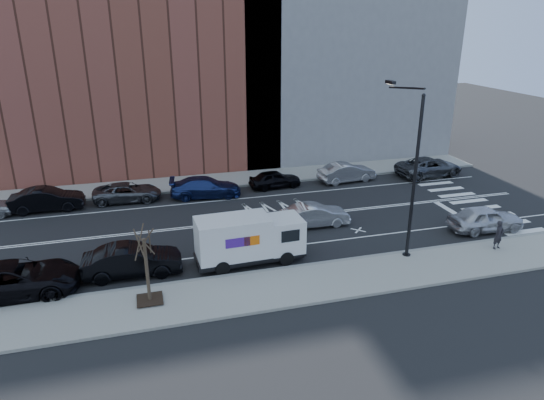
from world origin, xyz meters
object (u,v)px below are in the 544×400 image
fedex_van (249,239)px  driving_sedan (315,215)px  pedestrian (499,235)px  near_parked_front (485,219)px  far_parked_b (47,199)px

fedex_van → driving_sedan: fedex_van is taller
fedex_van → pedestrian: fedex_van is taller
fedex_van → near_parked_front: bearing=-1.7°
fedex_van → far_parked_b: bearing=133.9°
fedex_van → pedestrian: 14.23m
far_parked_b → driving_sedan: (16.92, -7.51, -0.07)m
near_parked_front → driving_sedan: bearing=72.7°
driving_sedan → near_parked_front: near_parked_front is taller
far_parked_b → pedestrian: bearing=-118.1°
fedex_van → driving_sedan: bearing=33.4°
driving_sedan → pedestrian: 10.78m
fedex_van → driving_sedan: (5.19, 3.74, -0.69)m
far_parked_b → driving_sedan: 18.52m
fedex_van → far_parked_b: (-11.74, 11.25, -0.61)m
fedex_van → near_parked_front: size_ratio=1.27×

